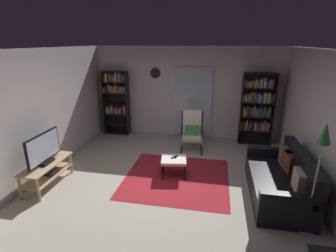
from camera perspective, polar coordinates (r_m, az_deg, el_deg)
name	(u,v)px	position (r m, az deg, el deg)	size (l,w,h in m)	color
ground_plane	(168,184)	(5.26, -0.05, -12.81)	(7.02, 7.02, 0.00)	#A9A592
wall_back	(187,93)	(7.50, 4.17, 7.40)	(5.60, 0.06, 2.60)	silver
wall_left	(38,115)	(5.84, -27.07, 2.24)	(0.06, 6.00, 2.60)	silver
wall_right	(327,132)	(4.99, 32.03, -1.06)	(0.06, 6.00, 2.60)	silver
glass_door_panel	(193,102)	(7.47, 5.53, 5.36)	(1.10, 0.01, 2.00)	silver
area_rug	(177,178)	(5.47, 1.94, -11.42)	(2.14, 2.05, 0.01)	maroon
tv_stand	(47,170)	(5.62, -25.32, -8.91)	(0.46, 1.16, 0.48)	tan
television	(44,149)	(5.43, -26.00, -4.70)	(0.20, 0.93, 0.60)	black
bookshelf_near_tv	(116,98)	(7.83, -11.57, 6.16)	(0.75, 0.30, 1.91)	black
bookshelf_near_sofa	(257,107)	(7.31, 19.25, 4.07)	(0.87, 0.30, 1.95)	black
leather_sofa	(281,181)	(5.16, 23.96, -11.21)	(0.91, 1.89, 0.88)	black
lounge_armchair	(192,130)	(6.66, 5.36, -0.87)	(0.62, 0.70, 1.02)	black
ottoman	(174,161)	(5.45, 1.30, -7.90)	(0.59, 0.55, 0.38)	white
tv_remote	(174,157)	(5.46, 1.30, -6.97)	(0.04, 0.14, 0.02)	black
cell_phone	(176,157)	(5.49, 1.74, -6.87)	(0.07, 0.14, 0.01)	black
floor_lamp_by_sofa	(322,148)	(4.00, 31.18, -4.25)	(0.22, 0.22, 1.72)	#A5A5AD
wall_clock	(155,73)	(7.50, -2.89, 11.68)	(0.29, 0.03, 0.29)	silver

